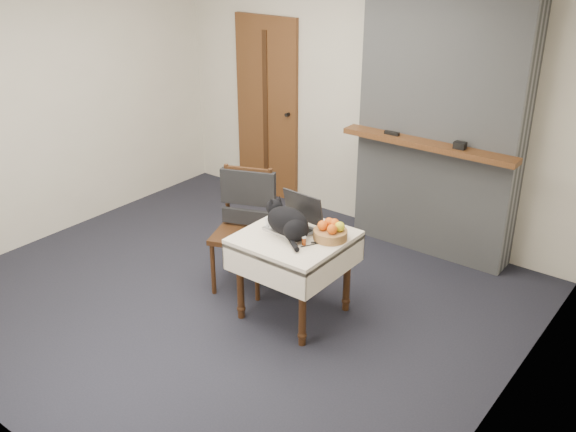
# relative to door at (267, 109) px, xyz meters

# --- Properties ---
(ground) EXTENTS (4.50, 4.50, 0.00)m
(ground) POSITION_rel_door_xyz_m (1.20, -1.97, -1.00)
(ground) COLOR black
(ground) RESTS_ON ground
(room_shell) EXTENTS (4.52, 4.01, 2.61)m
(room_shell) POSITION_rel_door_xyz_m (1.20, -1.51, 0.76)
(room_shell) COLOR beige
(room_shell) RESTS_ON ground
(door) EXTENTS (0.82, 0.10, 2.00)m
(door) POSITION_rel_door_xyz_m (0.00, 0.00, 0.00)
(door) COLOR brown
(door) RESTS_ON ground
(chimney) EXTENTS (1.62, 0.48, 2.60)m
(chimney) POSITION_rel_door_xyz_m (2.10, -0.13, 0.30)
(chimney) COLOR gray
(chimney) RESTS_ON ground
(side_table) EXTENTS (0.78, 0.78, 0.70)m
(side_table) POSITION_rel_door_xyz_m (1.77, -1.85, -0.41)
(side_table) COLOR #341D0E
(side_table) RESTS_ON ground
(laptop) EXTENTS (0.39, 0.34, 0.27)m
(laptop) POSITION_rel_door_xyz_m (1.70, -1.75, -0.23)
(laptop) COLOR #B7B7BC
(laptop) RESTS_ON side_table
(cat) EXTENTS (0.50, 0.36, 0.26)m
(cat) POSITION_rel_door_xyz_m (1.73, -1.88, -0.19)
(cat) COLOR black
(cat) RESTS_ON side_table
(cream_jar) EXTENTS (0.06, 0.06, 0.07)m
(cream_jar) POSITION_rel_door_xyz_m (1.50, -1.84, -0.27)
(cream_jar) COLOR white
(cream_jar) RESTS_ON side_table
(pill_bottle) EXTENTS (0.03, 0.03, 0.07)m
(pill_bottle) POSITION_rel_door_xyz_m (1.92, -1.93, -0.26)
(pill_bottle) COLOR #9C3C13
(pill_bottle) RESTS_ON side_table
(fruit_basket) EXTENTS (0.26, 0.26, 0.15)m
(fruit_basket) POSITION_rel_door_xyz_m (2.02, -1.73, -0.24)
(fruit_basket) COLOR #9F6540
(fruit_basket) RESTS_ON side_table
(desk_clutter) EXTENTS (0.11, 0.11, 0.01)m
(desk_clutter) POSITION_rel_door_xyz_m (1.99, -1.83, -0.30)
(desk_clutter) COLOR black
(desk_clutter) RESTS_ON side_table
(chair) EXTENTS (0.59, 0.59, 1.03)m
(chair) POSITION_rel_door_xyz_m (1.11, -1.67, -0.35)
(chair) COLOR #341D0E
(chair) RESTS_ON ground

